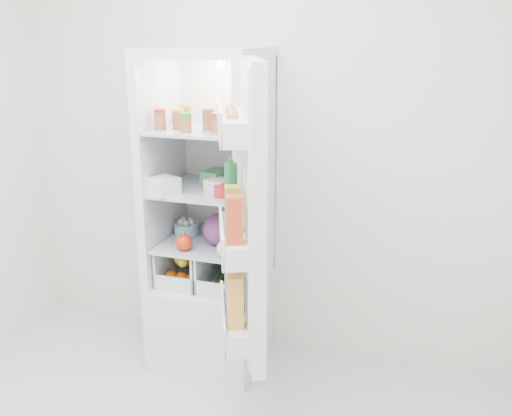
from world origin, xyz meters
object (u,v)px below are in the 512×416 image
(fridge_door, at_px, (247,219))
(mushroom_bowl, at_px, (187,229))
(red_cabbage, at_px, (219,229))
(refrigerator, at_px, (214,250))

(fridge_door, bearing_deg, mushroom_bowl, 20.60)
(red_cabbage, xyz_separation_m, fridge_door, (0.34, -0.51, 0.25))
(red_cabbage, distance_m, mushroom_bowl, 0.27)
(mushroom_bowl, distance_m, fridge_door, 0.90)
(red_cabbage, height_order, mushroom_bowl, red_cabbage)
(red_cabbage, bearing_deg, fridge_door, -56.28)
(mushroom_bowl, bearing_deg, refrigerator, 0.95)
(mushroom_bowl, xyz_separation_m, fridge_door, (0.58, -0.61, 0.31))
(red_cabbage, relative_size, fridge_door, 0.14)
(refrigerator, height_order, red_cabbage, refrigerator)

